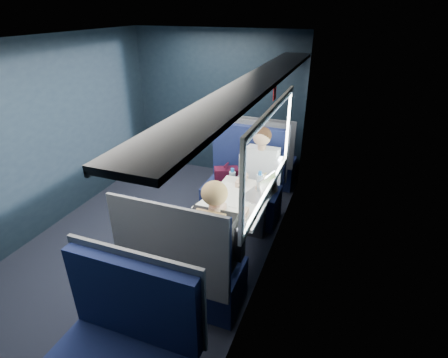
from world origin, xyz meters
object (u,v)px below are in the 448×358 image
at_px(seat_bay_near, 243,186).
at_px(seat_bay_far, 185,270).
at_px(seat_row_back, 127,355).
at_px(bottle_small, 260,182).
at_px(woman, 217,238).
at_px(cup, 265,180).
at_px(laptop, 262,192).
at_px(table, 235,205).
at_px(man, 259,175).
at_px(seat_row_front, 262,161).

bearing_deg(seat_bay_near, seat_bay_far, -89.73).
distance_m(seat_bay_far, seat_row_back, 0.92).
relative_size(seat_row_back, bottle_small, 4.87).
bearing_deg(seat_bay_near, woman, -80.72).
height_order(woman, cup, woman).
bearing_deg(laptop, seat_row_back, -102.92).
xyz_separation_m(laptop, cup, (-0.05, 0.31, -0.02)).
bearing_deg(table, cup, 63.98).
bearing_deg(table, seat_bay_far, -101.78).
bearing_deg(seat_row_back, cup, 79.96).
xyz_separation_m(seat_row_back, man, (0.25, 2.50, 0.31)).
bearing_deg(man, seat_bay_near, 146.05).
xyz_separation_m(table, seat_row_front, (-0.18, 1.80, -0.25)).
bearing_deg(seat_row_back, bottle_small, 79.75).
bearing_deg(man, laptop, -71.65).
relative_size(man, bottle_small, 5.55).
distance_m(seat_row_front, laptop, 1.78).
xyz_separation_m(seat_bay_near, seat_bay_far, (0.01, -1.75, -0.01)).
bearing_deg(seat_row_front, woman, -84.30).
xyz_separation_m(table, cup, (0.21, 0.44, 0.13)).
xyz_separation_m(seat_bay_far, seat_row_back, (0.00, -0.92, -0.00)).
relative_size(seat_row_back, cup, 11.85).
height_order(laptop, bottle_small, laptop).
height_order(seat_bay_near, bottle_small, seat_bay_near).
xyz_separation_m(woman, laptop, (0.19, 0.83, 0.08)).
height_order(seat_row_back, man, man).
relative_size(table, man, 0.76).
height_order(seat_bay_far, cup, seat_bay_far).
distance_m(seat_bay_near, seat_row_front, 0.92).
xyz_separation_m(seat_row_back, woman, (0.25, 1.09, 0.32)).
bearing_deg(laptop, cup, 98.24).
xyz_separation_m(seat_bay_near, cup, (0.40, -0.44, 0.37)).
distance_m(seat_bay_near, bottle_small, 0.84).
height_order(seat_row_back, woman, woman).
xyz_separation_m(seat_row_front, woman, (0.25, -2.50, 0.32)).
height_order(man, woman, same).
bearing_deg(laptop, seat_bay_near, 120.95).
height_order(seat_row_front, woman, woman).
bearing_deg(table, woman, -84.55).
relative_size(bottle_small, cup, 2.44).
bearing_deg(seat_bay_far, table, 78.22).
xyz_separation_m(seat_bay_far, laptop, (0.44, 1.00, 0.40)).
distance_m(seat_bay_near, laptop, 0.96).
height_order(seat_row_front, man, man).
xyz_separation_m(seat_bay_far, seat_row_front, (0.00, 2.67, -0.00)).
bearing_deg(table, bottle_small, 53.69).
distance_m(seat_bay_far, woman, 0.43).
height_order(table, seat_row_back, seat_row_back).
xyz_separation_m(woman, bottle_small, (0.12, 0.96, 0.12)).
bearing_deg(bottle_small, laptop, -62.58).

